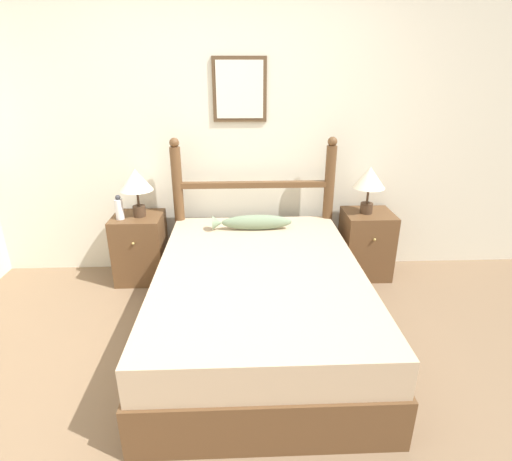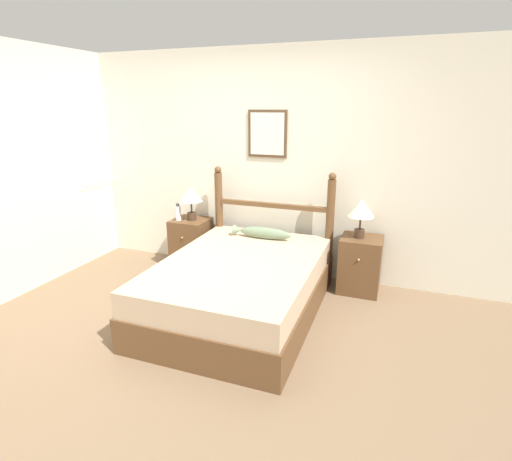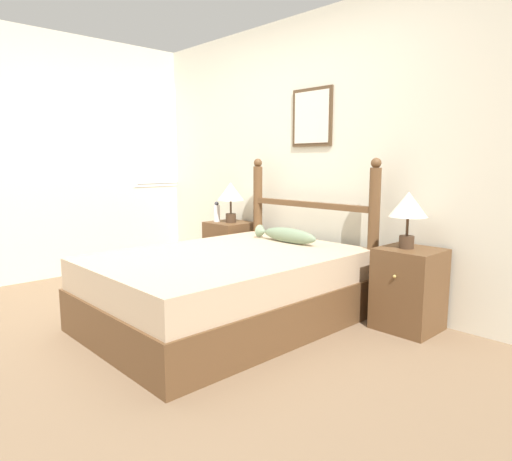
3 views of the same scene
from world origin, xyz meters
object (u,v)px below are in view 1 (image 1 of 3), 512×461
at_px(table_lamp_right, 369,180).
at_px(bed, 259,302).
at_px(fish_pillow, 252,222).
at_px(bottle, 119,208).
at_px(table_lamp_left, 136,182).
at_px(nightstand_right, 366,244).
at_px(nightstand_left, 141,248).

bearing_deg(table_lamp_right, bed, -138.33).
xyz_separation_m(table_lamp_right, fish_pillow, (-1.02, -0.20, -0.30)).
distance_m(bottle, fish_pillow, 1.12).
distance_m(table_lamp_right, fish_pillow, 1.08).
bearing_deg(table_lamp_left, bed, -41.62).
xyz_separation_m(table_lamp_left, bottle, (-0.15, -0.07, -0.20)).
xyz_separation_m(table_lamp_left, table_lamp_right, (1.98, -0.00, 0.00)).
bearing_deg(nightstand_right, fish_pillow, -168.96).
relative_size(nightstand_right, fish_pillow, 0.92).
relative_size(nightstand_left, table_lamp_left, 1.47).
bearing_deg(fish_pillow, bed, -87.69).
height_order(bed, table_lamp_right, table_lamp_right).
bearing_deg(nightstand_right, table_lamp_right, -166.77).
distance_m(bed, nightstand_left, 1.35).
relative_size(bottle, fish_pillow, 0.32).
height_order(bottle, fish_pillow, bottle).
bearing_deg(fish_pillow, table_lamp_right, 10.97).
bearing_deg(table_lamp_right, nightstand_right, 13.23).
distance_m(nightstand_left, nightstand_right, 2.04).
height_order(table_lamp_right, bottle, table_lamp_right).
bearing_deg(bed, nightstand_right, 41.00).
bearing_deg(nightstand_right, table_lamp_left, -179.85).
bearing_deg(fish_pillow, bottle, 173.32).
height_order(nightstand_left, fish_pillow, fish_pillow).
xyz_separation_m(nightstand_left, fish_pillow, (0.99, -0.20, 0.30)).
distance_m(bed, table_lamp_right, 1.47).
xyz_separation_m(nightstand_right, table_lamp_left, (-2.01, -0.01, 0.60)).
relative_size(bed, nightstand_right, 3.31).
distance_m(bed, bottle, 1.46).
height_order(bed, nightstand_left, nightstand_left).
relative_size(bed, bottle, 9.41).
distance_m(bed, nightstand_right, 1.35).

